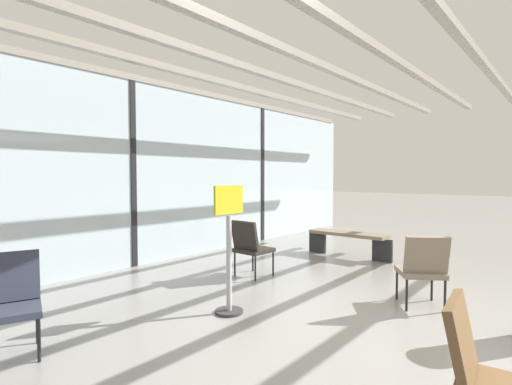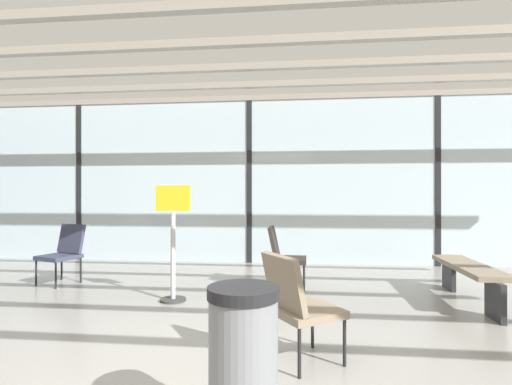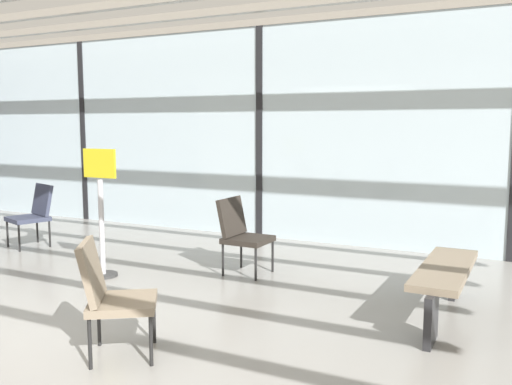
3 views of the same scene
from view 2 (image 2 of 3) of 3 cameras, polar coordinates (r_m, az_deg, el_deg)
glass_curtain_wall at (r=7.63m, az=-0.94°, el=1.61°), size 14.00×0.08×3.14m
window_mullion_0 at (r=8.79m, az=-24.22°, el=1.40°), size 0.10×0.12×3.14m
window_mullion_1 at (r=7.63m, az=-0.94°, el=1.61°), size 0.10×0.12×3.14m
window_mullion_2 at (r=7.98m, az=24.85°, el=1.55°), size 0.10×0.12×3.14m
ceiling_slats at (r=4.75m, az=-6.43°, el=22.82°), size 13.72×6.72×0.10m
parked_airplane at (r=13.57m, az=7.45°, el=2.36°), size 13.54×3.85×3.85m
lounge_chair_1 at (r=6.59m, az=-26.13°, el=-7.50°), size 0.63×0.65×0.87m
lounge_chair_2 at (r=3.22m, az=6.02°, el=-15.42°), size 0.70×0.69×0.87m
lounge_chair_3 at (r=5.63m, az=3.93°, el=-8.79°), size 0.54×0.49×0.87m
waiting_bench at (r=5.56m, az=28.55°, el=-10.25°), size 0.42×1.70×0.47m
trash_bin at (r=2.22m, az=-1.85°, el=-24.27°), size 0.38×0.38×0.86m
info_sign at (r=5.03m, az=-11.97°, el=-7.70°), size 0.44×0.32×1.44m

